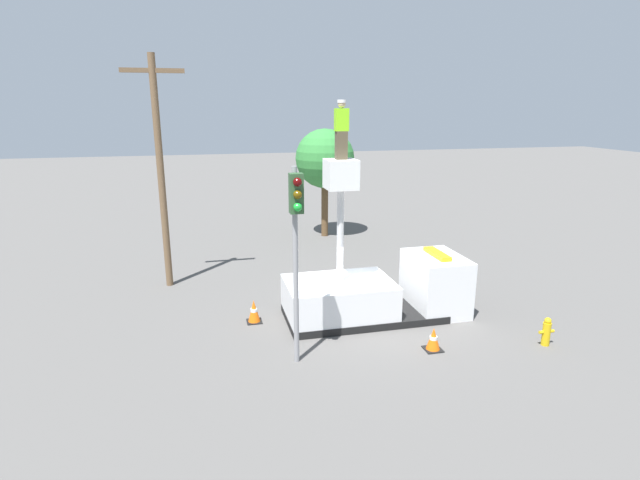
% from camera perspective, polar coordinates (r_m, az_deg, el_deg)
% --- Properties ---
extents(ground_plane, '(120.00, 120.00, 0.00)m').
position_cam_1_polar(ground_plane, '(16.90, 4.93, -8.74)').
color(ground_plane, '#565451').
extents(bucket_truck, '(6.00, 2.40, 5.24)m').
position_cam_1_polar(bucket_truck, '(16.72, 6.48, -5.87)').
color(bucket_truck, black).
rests_on(bucket_truck, ground).
extents(worker, '(0.40, 0.26, 1.75)m').
position_cam_1_polar(worker, '(15.24, 2.46, 12.48)').
color(worker, brown).
rests_on(worker, bucket_truck).
extents(traffic_light_pole, '(0.34, 0.57, 5.37)m').
position_cam_1_polar(traffic_light_pole, '(12.66, -2.75, 1.28)').
color(traffic_light_pole, gray).
rests_on(traffic_light_pole, ground).
extents(fire_hydrant, '(0.48, 0.24, 0.87)m').
position_cam_1_polar(fire_hydrant, '(16.24, 24.46, -9.52)').
color(fire_hydrant, gold).
rests_on(fire_hydrant, ground).
extents(traffic_cone_rear, '(0.49, 0.49, 0.75)m').
position_cam_1_polar(traffic_cone_rear, '(16.47, -7.56, -8.12)').
color(traffic_cone_rear, black).
rests_on(traffic_cone_rear, ground).
extents(traffic_cone_curbside, '(0.50, 0.50, 0.68)m').
position_cam_1_polar(traffic_cone_curbside, '(14.97, 12.83, -11.03)').
color(traffic_cone_curbside, black).
rests_on(traffic_cone_curbside, ground).
extents(tree_left_bg, '(3.07, 3.07, 5.69)m').
position_cam_1_polar(tree_left_bg, '(26.33, 0.56, 9.22)').
color(tree_left_bg, brown).
rests_on(tree_left_bg, ground).
extents(utility_pole, '(2.20, 0.26, 8.62)m').
position_cam_1_polar(utility_pole, '(19.52, -17.79, 7.97)').
color(utility_pole, brown).
rests_on(utility_pole, ground).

